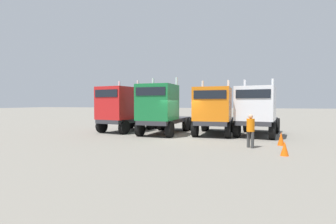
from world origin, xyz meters
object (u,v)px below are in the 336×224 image
Objects in this scene: semi_truck_red at (122,109)px; semi_truck_orange at (214,110)px; semi_truck_green at (161,109)px; traffic_cone_near at (281,139)px; visitor_in_hivis at (251,128)px; traffic_cone_mid at (285,149)px; semi_truck_white at (257,110)px.

semi_truck_red reaches higher than semi_truck_orange.
semi_truck_green reaches higher than traffic_cone_near.
visitor_in_hivis is 2.34× the size of traffic_cone_near.
traffic_cone_mid is (10.96, -6.47, -1.56)m from semi_truck_red.
traffic_cone_near is (1.65, 1.21, -0.64)m from visitor_in_hivis.
semi_truck_orange is 9.64× the size of traffic_cone_mid.
traffic_cone_near is at bearing 84.35° from traffic_cone_mid.
semi_truck_white is (6.67, 0.91, -0.09)m from semi_truck_green.
semi_truck_white is (10.21, 0.03, -0.07)m from semi_truck_red.
semi_truck_red reaches higher than traffic_cone_mid.
semi_truck_green is 9.43m from traffic_cone_mid.
semi_truck_red is at bearing 162.30° from traffic_cone_near.
semi_truck_orange reaches higher than traffic_cone_near.
semi_truck_red is 10.21m from semi_truck_white.
semi_truck_green is (3.54, -0.87, 0.03)m from semi_truck_red.
semi_truck_white reaches higher than visitor_in_hivis.
semi_truck_green is 1.08× the size of semi_truck_orange.
semi_truck_red is 8.62× the size of traffic_cone_near.
semi_truck_orange is 2.94m from semi_truck_white.
semi_truck_orange is (3.74, 0.65, -0.10)m from semi_truck_green.
semi_truck_orange is 0.96× the size of semi_truck_white.
semi_truck_white is at bearing 96.57° from traffic_cone_mid.
traffic_cone_near is at bearing -6.79° from visitor_in_hivis.
traffic_cone_near is (1.03, -3.62, -1.44)m from semi_truck_white.
semi_truck_red is 3.68× the size of visitor_in_hivis.
visitor_in_hivis is at bearing 60.86° from semi_truck_green.
visitor_in_hivis is 2.14m from traffic_cone_near.
traffic_cone_near is 2.90m from traffic_cone_mid.
semi_truck_green is at bearing -77.68° from semi_truck_orange.
semi_truck_red reaches higher than semi_truck_white.
visitor_in_hivis is at bearing 75.65° from semi_truck_red.
visitor_in_hivis is at bearing 29.40° from semi_truck_orange.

